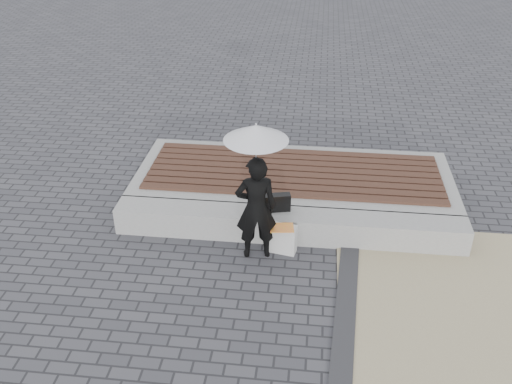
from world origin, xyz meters
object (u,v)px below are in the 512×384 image
at_px(seating_ledge, 288,225).
at_px(handbag, 277,203).
at_px(canvas_tote, 282,239).
at_px(parasol, 256,133).
at_px(woman, 256,208).

height_order(seating_ledge, handbag, handbag).
height_order(seating_ledge, canvas_tote, canvas_tote).
distance_m(seating_ledge, parasol, 1.76).
distance_m(woman, canvas_tote, 0.65).
relative_size(parasol, handbag, 2.85).
bearing_deg(parasol, woman, 180.00).
bearing_deg(handbag, seating_ledge, -34.48).
height_order(woman, handbag, woman).
bearing_deg(seating_ledge, canvas_tote, -100.99).
bearing_deg(seating_ledge, woman, -131.27).
xyz_separation_m(woman, handbag, (0.24, 0.54, -0.22)).
relative_size(seating_ledge, canvas_tote, 11.87).
xyz_separation_m(seating_ledge, woman, (-0.41, -0.47, 0.55)).
xyz_separation_m(parasol, handbag, (0.24, 0.54, -1.31)).
bearing_deg(seating_ledge, parasol, -131.27).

